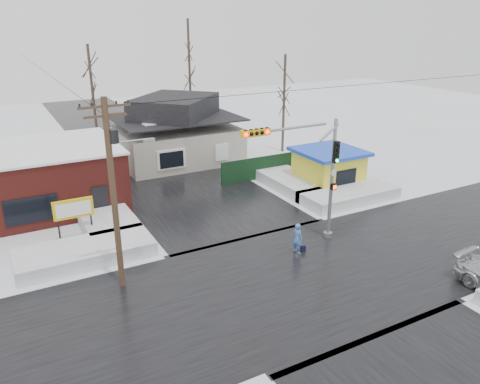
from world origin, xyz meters
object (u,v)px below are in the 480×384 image
marquee_sign (73,210)px  kiosk (328,168)px  traffic_signal (310,167)px  pedestrian (298,239)px  utility_pole (114,185)px

marquee_sign → kiosk: size_ratio=0.55×
traffic_signal → kiosk: 10.43m
pedestrian → utility_pole: bearing=69.6°
marquee_sign → kiosk: 18.51m
kiosk → marquee_sign: bearing=-178.4°
kiosk → pedestrian: 11.35m
utility_pole → pedestrian: bearing=-8.0°
utility_pole → marquee_sign: 6.87m
traffic_signal → utility_pole: (-10.36, 0.53, 0.57)m
utility_pole → kiosk: size_ratio=1.96×
utility_pole → marquee_sign: utility_pole is taller
traffic_signal → marquee_sign: bearing=150.3°
kiosk → utility_pole: bearing=-159.6°
marquee_sign → pedestrian: 12.62m
kiosk → pedestrian: kiosk is taller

